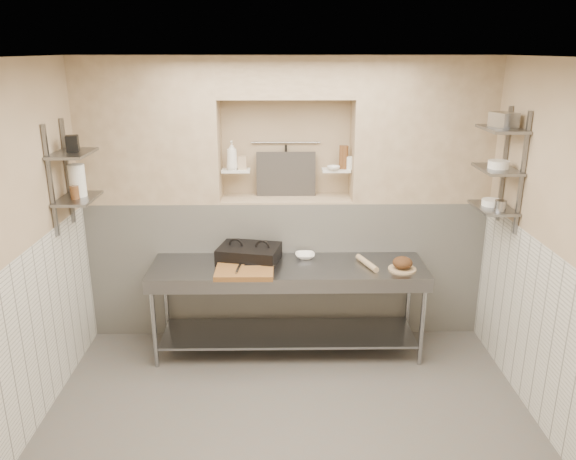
{
  "coord_description": "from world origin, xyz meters",
  "views": [
    {
      "loc": [
        -0.07,
        -3.74,
        2.85
      ],
      "look_at": [
        0.01,
        0.9,
        1.35
      ],
      "focal_mm": 35.0,
      "sensor_mm": 36.0,
      "label": 1
    }
  ],
  "objects_px": {
    "bottle_soap": "(232,155)",
    "bowl_alcove": "(333,168)",
    "prep_table": "(288,291)",
    "cutting_board": "(244,272)",
    "rolling_pin": "(367,263)",
    "panini_press": "(249,254)",
    "bread_loaf": "(403,263)",
    "jug_left": "(77,180)",
    "mixing_bowl": "(305,256)"
  },
  "relations": [
    {
      "from": "bread_loaf",
      "to": "rolling_pin",
      "type": "bearing_deg",
      "value": 161.85
    },
    {
      "from": "mixing_bowl",
      "to": "rolling_pin",
      "type": "height_order",
      "value": "rolling_pin"
    },
    {
      "from": "prep_table",
      "to": "rolling_pin",
      "type": "distance_m",
      "value": 0.8
    },
    {
      "from": "rolling_pin",
      "to": "bread_loaf",
      "type": "height_order",
      "value": "bread_loaf"
    },
    {
      "from": "jug_left",
      "to": "cutting_board",
      "type": "bearing_deg",
      "value": -4.05
    },
    {
      "from": "bowl_alcove",
      "to": "panini_press",
      "type": "bearing_deg",
      "value": -155.16
    },
    {
      "from": "mixing_bowl",
      "to": "bread_loaf",
      "type": "height_order",
      "value": "bread_loaf"
    },
    {
      "from": "panini_press",
      "to": "rolling_pin",
      "type": "relative_size",
      "value": 1.72
    },
    {
      "from": "mixing_bowl",
      "to": "rolling_pin",
      "type": "xyz_separation_m",
      "value": [
        0.58,
        -0.22,
        0.0
      ]
    },
    {
      "from": "rolling_pin",
      "to": "bread_loaf",
      "type": "distance_m",
      "value": 0.33
    },
    {
      "from": "bowl_alcove",
      "to": "jug_left",
      "type": "xyz_separation_m",
      "value": [
        -2.31,
        -0.6,
        0.02
      ]
    },
    {
      "from": "mixing_bowl",
      "to": "jug_left",
      "type": "xyz_separation_m",
      "value": [
        -2.02,
        -0.3,
        0.83
      ]
    },
    {
      "from": "prep_table",
      "to": "bread_loaf",
      "type": "height_order",
      "value": "bread_loaf"
    },
    {
      "from": "bottle_soap",
      "to": "jug_left",
      "type": "xyz_separation_m",
      "value": [
        -1.31,
        -0.63,
        -0.1
      ]
    },
    {
      "from": "panini_press",
      "to": "rolling_pin",
      "type": "xyz_separation_m",
      "value": [
        1.12,
        -0.14,
        -0.05
      ]
    },
    {
      "from": "rolling_pin",
      "to": "bowl_alcove",
      "type": "distance_m",
      "value": 1.0
    },
    {
      "from": "panini_press",
      "to": "bottle_soap",
      "type": "height_order",
      "value": "bottle_soap"
    },
    {
      "from": "panini_press",
      "to": "jug_left",
      "type": "relative_size",
      "value": 2.25
    },
    {
      "from": "bread_loaf",
      "to": "bottle_soap",
      "type": "bearing_deg",
      "value": 157.96
    },
    {
      "from": "bowl_alcove",
      "to": "mixing_bowl",
      "type": "bearing_deg",
      "value": -133.59
    },
    {
      "from": "prep_table",
      "to": "bowl_alcove",
      "type": "height_order",
      "value": "bowl_alcove"
    },
    {
      "from": "jug_left",
      "to": "bowl_alcove",
      "type": "bearing_deg",
      "value": 14.66
    },
    {
      "from": "bottle_soap",
      "to": "bowl_alcove",
      "type": "height_order",
      "value": "bottle_soap"
    },
    {
      "from": "rolling_pin",
      "to": "bowl_alcove",
      "type": "xyz_separation_m",
      "value": [
        -0.29,
        0.52,
        0.8
      ]
    },
    {
      "from": "prep_table",
      "to": "bottle_soap",
      "type": "bearing_deg",
      "value": 135.21
    },
    {
      "from": "bread_loaf",
      "to": "bowl_alcove",
      "type": "relative_size",
      "value": 1.44
    },
    {
      "from": "panini_press",
      "to": "rolling_pin",
      "type": "distance_m",
      "value": 1.13
    },
    {
      "from": "mixing_bowl",
      "to": "bottle_soap",
      "type": "bearing_deg",
      "value": 155.24
    },
    {
      "from": "bottle_soap",
      "to": "rolling_pin",
      "type": "bearing_deg",
      "value": -22.96
    },
    {
      "from": "rolling_pin",
      "to": "jug_left",
      "type": "bearing_deg",
      "value": -178.13
    },
    {
      "from": "rolling_pin",
      "to": "jug_left",
      "type": "height_order",
      "value": "jug_left"
    },
    {
      "from": "cutting_board",
      "to": "bread_loaf",
      "type": "relative_size",
      "value": 2.85
    },
    {
      "from": "prep_table",
      "to": "cutting_board",
      "type": "relative_size",
      "value": 4.94
    },
    {
      "from": "panini_press",
      "to": "cutting_board",
      "type": "distance_m",
      "value": 0.33
    },
    {
      "from": "rolling_pin",
      "to": "bottle_soap",
      "type": "relative_size",
      "value": 1.29
    },
    {
      "from": "rolling_pin",
      "to": "prep_table",
      "type": "bearing_deg",
      "value": 179.56
    },
    {
      "from": "bread_loaf",
      "to": "bowl_alcove",
      "type": "height_order",
      "value": "bowl_alcove"
    },
    {
      "from": "cutting_board",
      "to": "bread_loaf",
      "type": "bearing_deg",
      "value": 3.35
    },
    {
      "from": "jug_left",
      "to": "bottle_soap",
      "type": "bearing_deg",
      "value": 25.78
    },
    {
      "from": "panini_press",
      "to": "bottle_soap",
      "type": "distance_m",
      "value": 0.99
    },
    {
      "from": "bread_loaf",
      "to": "bottle_soap",
      "type": "height_order",
      "value": "bottle_soap"
    },
    {
      "from": "panini_press",
      "to": "bowl_alcove",
      "type": "distance_m",
      "value": 1.19
    },
    {
      "from": "cutting_board",
      "to": "bottle_soap",
      "type": "xyz_separation_m",
      "value": [
        -0.14,
        0.73,
        0.93
      ]
    },
    {
      "from": "panini_press",
      "to": "bowl_alcove",
      "type": "height_order",
      "value": "bowl_alcove"
    },
    {
      "from": "bottle_soap",
      "to": "bowl_alcove",
      "type": "relative_size",
      "value": 2.24
    },
    {
      "from": "bowl_alcove",
      "to": "bread_loaf",
      "type": "bearing_deg",
      "value": -45.91
    },
    {
      "from": "jug_left",
      "to": "panini_press",
      "type": "bearing_deg",
      "value": 8.47
    },
    {
      "from": "panini_press",
      "to": "bread_loaf",
      "type": "height_order",
      "value": "panini_press"
    },
    {
      "from": "cutting_board",
      "to": "rolling_pin",
      "type": "height_order",
      "value": "rolling_pin"
    },
    {
      "from": "mixing_bowl",
      "to": "bowl_alcove",
      "type": "height_order",
      "value": "bowl_alcove"
    }
  ]
}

